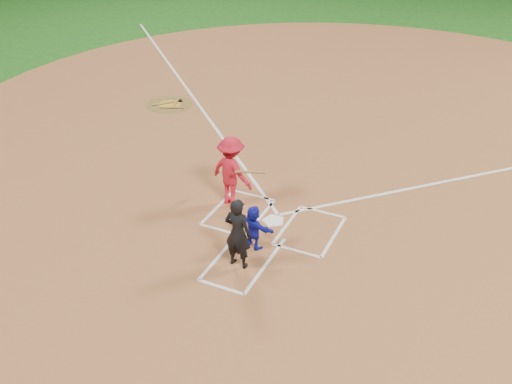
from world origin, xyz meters
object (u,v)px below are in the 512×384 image
at_px(batter_at_plate, 231,171).
at_px(catcher, 254,227).
at_px(umpire, 238,233).
at_px(on_deck_circle, 170,104).
at_px(home_plate, 274,221).

bearing_deg(batter_at_plate, catcher, -48.46).
relative_size(umpire, batter_at_plate, 0.90).
bearing_deg(catcher, on_deck_circle, -27.57).
xyz_separation_m(on_deck_circle, batter_at_plate, (5.20, -5.11, 0.94)).
distance_m(catcher, batter_at_plate, 2.07).
relative_size(on_deck_circle, umpire, 1.00).
bearing_deg(catcher, batter_at_plate, -30.70).
xyz_separation_m(home_plate, catcher, (0.01, -1.19, 0.54)).
bearing_deg(on_deck_circle, umpire, -48.52).
height_order(umpire, batter_at_plate, batter_at_plate).
height_order(on_deck_circle, batter_at_plate, batter_at_plate).
height_order(catcher, umpire, umpire).
distance_m(umpire, batter_at_plate, 2.63).
xyz_separation_m(umpire, batter_at_plate, (-1.32, 2.28, 0.09)).
relative_size(home_plate, catcher, 0.55).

